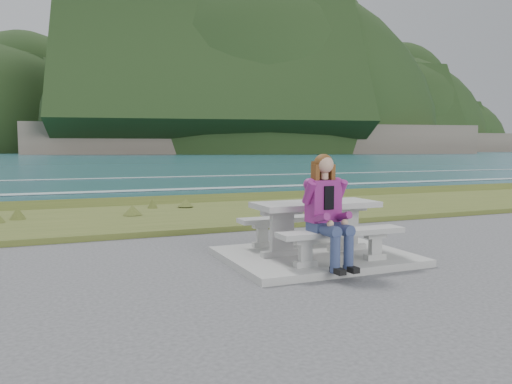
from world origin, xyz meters
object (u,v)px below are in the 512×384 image
picnic_table (316,213)px  seated_woman (330,226)px  bench_landward (342,237)px  bench_seaward (294,223)px

picnic_table → seated_woman: 0.88m
bench_landward → picnic_table: bearing=90.0°
bench_seaward → seated_woman: bearing=-99.7°
picnic_table → bench_seaward: bearing=90.0°
seated_woman → bench_seaward: bearing=76.7°
bench_landward → seated_woman: 0.35m
bench_seaward → seated_woman: 1.57m
picnic_table → bench_landward: picnic_table is taller
bench_landward → bench_seaward: bearing=90.0°
picnic_table → seated_woman: size_ratio=1.24×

